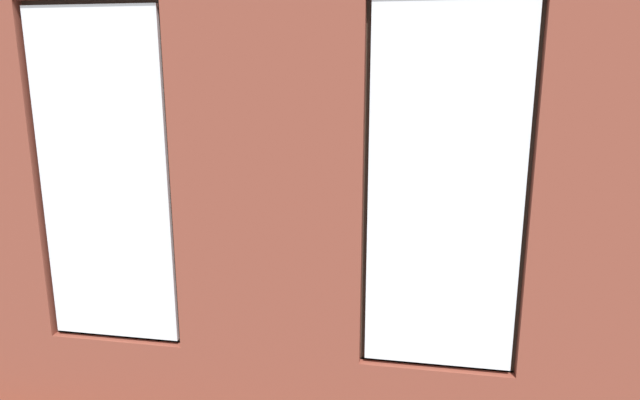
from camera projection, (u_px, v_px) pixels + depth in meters
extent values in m
cube|color=brown|center=(335.00, 291.00, 6.31)|extent=(6.64, 6.17, 0.10)
cube|color=brown|center=(267.00, 197.00, 3.33)|extent=(1.13, 0.16, 3.29)
cube|color=white|center=(445.00, 194.00, 3.10)|extent=(0.84, 0.03, 2.03)
cube|color=#38281E|center=(444.00, 192.00, 3.16)|extent=(0.90, 0.04, 2.09)
cube|color=brown|center=(125.00, 382.00, 3.81)|extent=(0.90, 0.16, 0.67)
cube|color=white|center=(104.00, 181.00, 3.45)|extent=(0.84, 0.03, 2.03)
cube|color=#38281E|center=(109.00, 179.00, 3.51)|extent=(0.90, 0.04, 2.09)
cube|color=olive|center=(275.00, 346.00, 3.66)|extent=(3.12, 0.24, 0.06)
cube|color=black|center=(271.00, 160.00, 3.37)|extent=(0.40, 0.03, 0.51)
cube|color=#389360|center=(271.00, 159.00, 3.38)|extent=(0.34, 0.01, 0.45)
cube|color=silver|center=(66.00, 135.00, 6.24)|extent=(0.10, 5.17, 3.29)
cube|color=black|center=(198.00, 351.00, 4.47)|extent=(1.87, 0.85, 0.42)
cube|color=black|center=(178.00, 322.00, 4.07)|extent=(1.87, 0.24, 0.38)
cube|color=black|center=(301.00, 323.00, 4.25)|extent=(0.22, 0.85, 0.24)
cube|color=black|center=(98.00, 306.00, 4.54)|extent=(0.22, 0.85, 0.24)
cube|color=black|center=(242.00, 320.00, 4.38)|extent=(0.66, 0.65, 0.12)
cube|color=black|center=(155.00, 313.00, 4.51)|extent=(0.66, 0.65, 0.12)
cube|color=black|center=(552.00, 279.00, 5.95)|extent=(0.99, 1.87, 0.42)
cube|color=black|center=(588.00, 244.00, 5.82)|extent=(0.38, 1.82, 0.38)
cube|color=black|center=(534.00, 229.00, 6.64)|extent=(0.86, 0.29, 0.24)
cube|color=black|center=(581.00, 279.00, 5.11)|extent=(0.86, 0.29, 0.24)
cube|color=black|center=(541.00, 244.00, 6.22)|extent=(0.69, 0.68, 0.12)
cube|color=black|center=(560.00, 266.00, 5.56)|extent=(0.69, 0.68, 0.12)
cube|color=tan|center=(313.00, 236.00, 6.71)|extent=(1.54, 0.76, 0.04)
cube|color=tan|center=(375.00, 249.00, 6.95)|extent=(0.07, 0.07, 0.41)
cube|color=tan|center=(263.00, 242.00, 7.19)|extent=(0.07, 0.07, 0.41)
cube|color=tan|center=(370.00, 267.00, 6.34)|extent=(0.07, 0.07, 0.41)
cube|color=tan|center=(248.00, 259.00, 6.58)|extent=(0.07, 0.07, 0.41)
cylinder|color=silver|center=(299.00, 227.00, 6.82)|extent=(0.08, 0.08, 0.09)
cylinder|color=#B7333D|center=(350.00, 229.00, 6.75)|extent=(0.08, 0.08, 0.10)
cylinder|color=beige|center=(313.00, 231.00, 6.70)|extent=(0.11, 0.11, 0.08)
sphere|color=#3D8E42|center=(313.00, 223.00, 6.67)|extent=(0.13, 0.13, 0.13)
cube|color=#B2B2B7|center=(321.00, 236.00, 6.57)|extent=(0.17, 0.13, 0.02)
cube|color=black|center=(273.00, 234.00, 6.67)|extent=(0.05, 0.17, 0.02)
cube|color=black|center=(133.00, 237.00, 7.20)|extent=(1.24, 0.42, 0.53)
cube|color=black|center=(131.00, 215.00, 7.13)|extent=(0.41, 0.20, 0.05)
cube|color=black|center=(131.00, 211.00, 7.12)|extent=(0.06, 0.04, 0.06)
cube|color=black|center=(129.00, 186.00, 7.04)|extent=(0.93, 0.04, 0.57)
cube|color=black|center=(130.00, 186.00, 7.06)|extent=(0.88, 0.01, 0.52)
cylinder|color=olive|center=(356.00, 224.00, 8.22)|extent=(0.54, 0.54, 0.28)
ellipsoid|color=silver|center=(356.00, 201.00, 8.13)|extent=(1.19, 1.19, 0.48)
ellipsoid|color=navy|center=(350.00, 193.00, 8.12)|extent=(0.44, 0.44, 0.18)
cylinder|color=beige|center=(401.00, 265.00, 6.74)|extent=(0.17, 0.17, 0.16)
cylinder|color=brown|center=(402.00, 255.00, 6.71)|extent=(0.02, 0.02, 0.10)
ellipsoid|color=#3D8E42|center=(402.00, 241.00, 6.67)|extent=(0.38, 0.38, 0.23)
cylinder|color=brown|center=(500.00, 247.00, 7.33)|extent=(0.19, 0.19, 0.19)
cylinder|color=brown|center=(501.00, 235.00, 7.29)|extent=(0.03, 0.03, 0.15)
ellipsoid|color=#3D8E42|center=(502.00, 219.00, 7.24)|extent=(0.40, 0.40, 0.26)
cylinder|color=#47423D|center=(55.00, 355.00, 4.54)|extent=(0.30, 0.30, 0.28)
cylinder|color=brown|center=(51.00, 315.00, 4.46)|extent=(0.05, 0.05, 0.40)
cone|color=#286B2D|center=(18.00, 259.00, 4.36)|extent=(0.50, 0.16, 0.59)
cone|color=#286B2D|center=(8.00, 274.00, 4.19)|extent=(0.44, 0.52, 0.51)
cone|color=#286B2D|center=(35.00, 276.00, 4.12)|extent=(0.30, 0.57, 0.52)
cone|color=#286B2D|center=(63.00, 268.00, 4.23)|extent=(0.54, 0.30, 0.55)
cone|color=#286B2D|center=(73.00, 259.00, 4.38)|extent=(0.51, 0.25, 0.58)
cone|color=#286B2D|center=(65.00, 251.00, 4.51)|extent=(0.25, 0.47, 0.61)
cone|color=#286B2D|center=(37.00, 257.00, 4.56)|extent=(0.50, 0.47, 0.50)
cylinder|color=brown|center=(536.00, 228.00, 7.82)|extent=(0.40, 0.40, 0.40)
cylinder|color=brown|center=(538.00, 211.00, 7.76)|extent=(0.06, 0.06, 0.11)
ellipsoid|color=#337F38|center=(540.00, 190.00, 7.70)|extent=(0.73, 0.73, 0.47)
cylinder|color=#47423D|center=(132.00, 276.00, 6.10)|extent=(0.31, 0.31, 0.37)
cylinder|color=brown|center=(129.00, 237.00, 6.00)|extent=(0.06, 0.06, 0.51)
cone|color=#1E5B28|center=(109.00, 187.00, 5.93)|extent=(0.52, 0.21, 0.62)
cone|color=#1E5B28|center=(115.00, 191.00, 5.71)|extent=(0.20, 0.49, 0.64)
cone|color=#1E5B28|center=(141.00, 188.00, 5.85)|extent=(0.49, 0.18, 0.63)
cone|color=#1E5B28|center=(137.00, 186.00, 6.08)|extent=(0.19, 0.56, 0.59)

